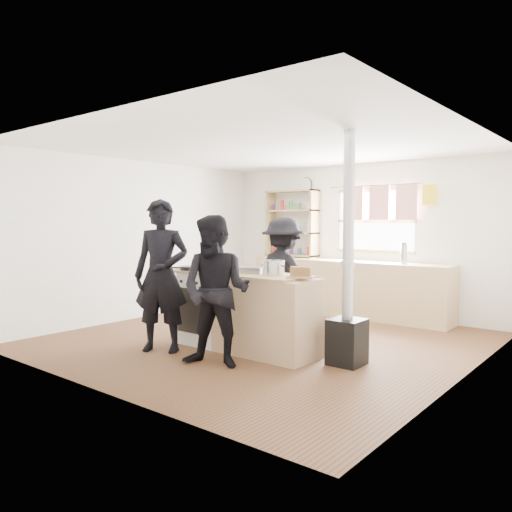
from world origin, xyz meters
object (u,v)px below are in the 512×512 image
Objects in this scene: person_near_left at (161,276)px; cooking_island at (246,312)px; stockpot_counter at (273,268)px; flue_heater at (347,305)px; roast_tray at (249,270)px; skillet_greens at (191,268)px; person_near_right at (216,291)px; thermos at (404,254)px; person_far at (283,276)px; stockpot_stove at (228,264)px; bread_board at (301,273)px.

cooking_island is at bearing 11.29° from person_near_left.
stockpot_counter is 0.10× the size of flue_heater.
flue_heater is (1.22, 0.18, -0.32)m from roast_tray.
skillet_greens is (-0.77, -0.15, 0.49)m from cooking_island.
person_near_left reaches higher than person_near_right.
person_near_right is at bearing -100.20° from thermos.
person_near_right is (-0.63, -3.48, -0.25)m from thermos.
person_near_left is 1.75m from person_far.
stockpot_counter is at bearing -0.44° from roast_tray.
person_near_right is (0.60, -0.87, -0.20)m from stockpot_stove.
thermos is 2.77m from stockpot_counter.
person_far is (-0.17, 0.99, 0.33)m from cooking_island.
roast_tray is 0.24× the size of person_near_left.
stockpot_stove is at bearing 164.17° from roast_tray.
cooking_island is at bearing -169.99° from flue_heater.
person_near_left reaches higher than roast_tray.
stockpot_counter is at bearing 122.67° from person_far.
person_near_right is (0.18, -0.71, 0.34)m from cooking_island.
thermos reaches higher than skillet_greens.
roast_tray reaches higher than skillet_greens.
flue_heater is at bearing 8.58° from roast_tray.
roast_tray is 0.27× the size of person_near_right.
person_near_left is 1.13× the size of person_far.
person_near_right is at bearing -75.91° from cooking_island.
thermos is at bearing 99.53° from flue_heater.
stockpot_counter is 1.34m from person_near_left.
stockpot_stove reaches higher than roast_tray.
person_far reaches higher than skillet_greens.
roast_tray is (-0.79, -2.74, -0.08)m from thermos.
thermos is 2.62m from flue_heater.
thermos is 1.18× the size of stockpot_counter.
roast_tray is at bearing 103.46° from person_far.
roast_tray is 0.45m from stockpot_stove.
stockpot_counter is (1.16, 0.18, 0.06)m from skillet_greens.
skillet_greens is 0.23× the size of person_far.
person_near_left is at bearing -139.76° from cooking_island.
cooking_island is (-0.80, -2.77, -0.58)m from thermos.
person_far reaches higher than stockpot_counter.
cooking_island is 1.24× the size of person_far.
person_near_left is at bearing -113.00° from stockpot_stove.
roast_tray reaches higher than cooking_island.
person_near_right is at bearing -32.71° from person_near_left.
cooking_island is 4.48× the size of roast_tray.
person_near_left is at bearing 72.92° from person_far.
bread_board is 0.21× the size of person_near_right.
roast_tray is 0.78m from person_near_right.
roast_tray is 0.18× the size of flue_heater.
roast_tray is at bearing -171.42° from flue_heater.
thermos is 2.77m from bread_board.
roast_tray is 1.71× the size of stockpot_counter.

